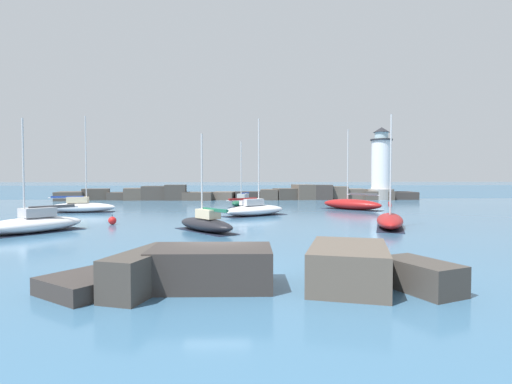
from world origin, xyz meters
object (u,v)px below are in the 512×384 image
sailboat_moored_3 (242,202)px  sailboat_moored_6 (254,209)px  sailboat_moored_1 (390,220)px  sailboat_moored_5 (206,223)px  sailboat_moored_0 (352,204)px  mooring_buoy_orange_near (112,221)px  sailboat_moored_4 (33,224)px  lighthouse (381,169)px  sailboat_moored_2 (81,207)px

sailboat_moored_3 → sailboat_moored_6: bearing=-85.9°
sailboat_moored_1 → sailboat_moored_5: sailboat_moored_1 is taller
sailboat_moored_0 → sailboat_moored_3: (-12.84, 5.82, -0.03)m
sailboat_moored_6 → sailboat_moored_5: bearing=-109.5°
sailboat_moored_1 → sailboat_moored_3: (-10.83, 22.38, 0.08)m
sailboat_moored_6 → mooring_buoy_orange_near: (-11.92, -6.81, -0.31)m
sailboat_moored_3 → sailboat_moored_4: size_ratio=1.08×
sailboat_moored_0 → sailboat_moored_6: sailboat_moored_6 is taller
sailboat_moored_1 → sailboat_moored_5: bearing=-173.6°
sailboat_moored_3 → mooring_buoy_orange_near: 22.27m
sailboat_moored_5 → sailboat_moored_6: 12.10m
sailboat_moored_0 → sailboat_moored_4: (-27.92, -18.06, -0.02)m
sailboat_moored_3 → sailboat_moored_6: (0.89, -12.54, 0.00)m
sailboat_moored_3 → lighthouse: bearing=31.8°
sailboat_moored_1 → sailboat_moored_2: (-28.62, 14.52, 0.10)m
sailboat_moored_1 → sailboat_moored_5: 14.06m
sailboat_moored_3 → sailboat_moored_2: bearing=-156.2°
lighthouse → sailboat_moored_3: 28.91m
sailboat_moored_0 → sailboat_moored_4: 33.25m
sailboat_moored_0 → sailboat_moored_5: size_ratio=1.37×
sailboat_moored_4 → mooring_buoy_orange_near: sailboat_moored_4 is taller
sailboat_moored_1 → sailboat_moored_4: 25.95m
sailboat_moored_1 → sailboat_moored_0: bearing=83.1°
lighthouse → sailboat_moored_0: (-11.39, -20.87, -4.67)m
sailboat_moored_2 → mooring_buoy_orange_near: sailboat_moored_2 is taller
lighthouse → mooring_buoy_orange_near: 49.52m
lighthouse → sailboat_moored_5: lighthouse is taller
lighthouse → mooring_buoy_orange_near: size_ratio=14.83×
lighthouse → sailboat_moored_2: (-42.02, -22.91, -4.67)m
sailboat_moored_1 → sailboat_moored_5: size_ratio=1.23×
sailboat_moored_2 → sailboat_moored_4: bearing=-80.4°
mooring_buoy_orange_near → sailboat_moored_4: bearing=-131.8°
lighthouse → mooring_buoy_orange_near: bearing=-135.7°
sailboat_moored_0 → mooring_buoy_orange_near: size_ratio=11.35×
sailboat_moored_5 → sailboat_moored_3: bearing=82.5°
sailboat_moored_1 → sailboat_moored_3: 24.86m
sailboat_moored_5 → sailboat_moored_0: bearing=48.6°
sailboat_moored_6 → mooring_buoy_orange_near: 13.73m
sailboat_moored_1 → sailboat_moored_2: bearing=153.1°
sailboat_moored_2 → sailboat_moored_6: bearing=-14.1°
lighthouse → sailboat_moored_4: lighthouse is taller
lighthouse → sailboat_moored_4: (-39.31, -38.93, -4.69)m
sailboat_moored_1 → mooring_buoy_orange_near: (-21.86, 3.03, -0.22)m
sailboat_moored_4 → sailboat_moored_5: sailboat_moored_4 is taller
lighthouse → sailboat_moored_4: 55.52m
sailboat_moored_4 → lighthouse: bearing=44.7°
sailboat_moored_0 → sailboat_moored_5: (-15.99, -18.13, -0.07)m
sailboat_moored_6 → mooring_buoy_orange_near: size_ratio=11.58×
sailboat_moored_0 → sailboat_moored_2: 30.70m
lighthouse → sailboat_moored_5: (-27.38, -39.00, -4.74)m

